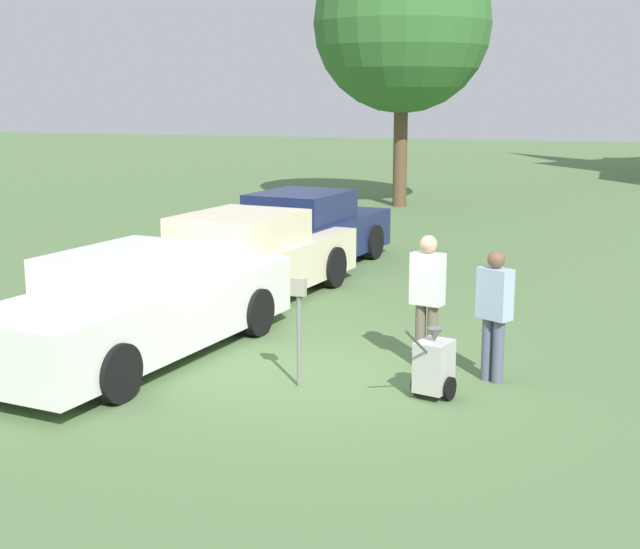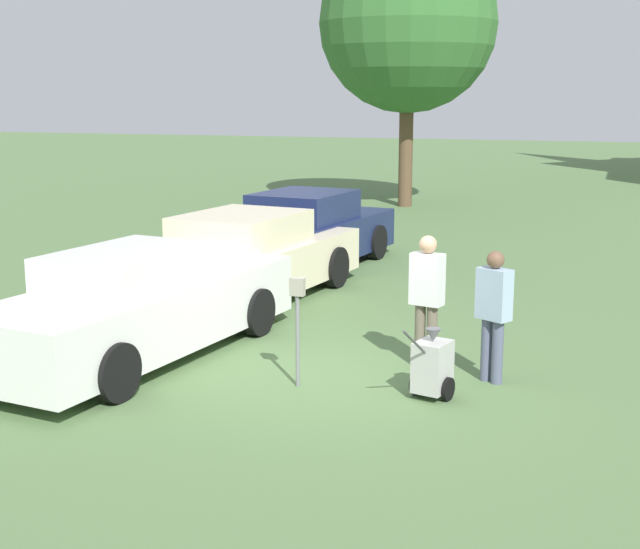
# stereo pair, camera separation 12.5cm
# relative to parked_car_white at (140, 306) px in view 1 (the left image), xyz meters

# --- Properties ---
(ground_plane) EXTENTS (120.00, 120.00, 0.00)m
(ground_plane) POSITION_rel_parked_car_white_xyz_m (2.72, -0.05, -0.72)
(ground_plane) COLOR #517042
(parked_car_white) EXTENTS (2.45, 5.42, 1.51)m
(parked_car_white) POSITION_rel_parked_car_white_xyz_m (0.00, 0.00, 0.00)
(parked_car_white) COLOR silver
(parked_car_white) RESTS_ON ground_plane
(parked_car_cream) EXTENTS (2.58, 5.35, 1.54)m
(parked_car_cream) POSITION_rel_parked_car_white_xyz_m (-0.00, 3.60, 0.01)
(parked_car_cream) COLOR beige
(parked_car_cream) RESTS_ON ground_plane
(parked_car_navy) EXTENTS (2.47, 5.07, 1.58)m
(parked_car_navy) POSITION_rel_parked_car_white_xyz_m (-0.00, 6.71, 0.02)
(parked_car_navy) COLOR #19234C
(parked_car_navy) RESTS_ON ground_plane
(parking_meter) EXTENTS (0.18, 0.09, 1.36)m
(parking_meter) POSITION_rel_parked_car_white_xyz_m (2.44, -0.48, 0.23)
(parking_meter) COLOR slate
(parking_meter) RESTS_ON ground_plane
(person_worker) EXTENTS (0.46, 0.31, 1.76)m
(person_worker) POSITION_rel_parked_car_white_xyz_m (3.76, 0.76, 0.29)
(person_worker) COLOR #665B4C
(person_worker) RESTS_ON ground_plane
(person_supervisor) EXTENTS (0.47, 0.40, 1.66)m
(person_supervisor) POSITION_rel_parked_car_white_xyz_m (4.66, 0.46, 0.23)
(person_supervisor) COLOR #515670
(person_supervisor) RESTS_ON ground_plane
(equipment_cart) EXTENTS (0.52, 1.00, 1.00)m
(equipment_cart) POSITION_rel_parked_car_white_xyz_m (4.09, -0.36, -0.33)
(equipment_cart) COLOR #B2B2AD
(equipment_cart) RESTS_ON ground_plane
(shade_tree) EXTENTS (5.49, 5.49, 8.41)m
(shade_tree) POSITION_rel_parked_car_white_xyz_m (-0.51, 17.36, 4.93)
(shade_tree) COLOR brown
(shade_tree) RESTS_ON ground_plane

